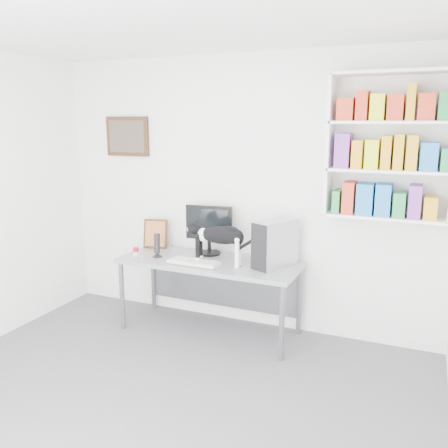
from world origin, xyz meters
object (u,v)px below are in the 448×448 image
Objects in this scene: keyboard at (194,262)px; pc_tower at (275,244)px; bookshelf at (390,147)px; desk at (209,296)px; cat at (220,245)px; monitor at (209,230)px; leaning_print at (156,233)px; soup_can at (136,252)px; speaker at (157,245)px.

pc_tower is (0.72, 0.23, 0.20)m from keyboard.
bookshelf is 0.70× the size of desk.
pc_tower is 0.51m from cat.
bookshelf is at bearing -5.81° from monitor.
leaning_print is 0.38m from soup_can.
keyboard is (0.02, -0.37, -0.24)m from monitor.
speaker is 0.23m from soup_can.
monitor is (-0.10, 0.21, 0.62)m from desk.
leaning_print is at bearing 163.98° from desk.
pc_tower is at bearing -19.24° from leaning_print.
bookshelf is 2.17m from desk.
keyboard reaches higher than desk.
soup_can is at bearing -168.31° from desk.
desk is at bearing -71.92° from monitor.
keyboard is at bearing -32.75° from speaker.
cat is (0.25, -0.30, -0.06)m from monitor.
bookshelf is 2.82× the size of pc_tower.
leaning_print is (-1.37, 0.15, -0.06)m from pc_tower.
bookshelf is 2.42× the size of monitor.
speaker is at bearing 171.82° from keyboard.
keyboard is at bearing -167.09° from cat.
cat is at bearing -137.89° from pc_tower.
pc_tower is 0.69× the size of cat.
cat is at bearing 18.33° from keyboard.
pc_tower is 1.76× the size of speaker.
cat reaches higher than keyboard.
cat is at bearing -30.58° from desk.
bookshelf reaches higher than pc_tower.
soup_can is at bearing -104.64° from leaning_print.
monitor reaches higher than desk.
bookshelf is 1.96× the size of cat.
monitor is 0.81× the size of cat.
soup_can is 0.91m from cat.
soup_can is (-0.65, -0.36, -0.21)m from monitor.
soup_can is at bearing 179.71° from keyboard.
bookshelf reaches higher than monitor.
desk is 5.53× the size of leaning_print.
bookshelf is at bearing 8.74° from desk.
soup_can is (-0.66, 0.02, 0.03)m from keyboard.
speaker is at bearing -69.55° from leaning_print.
leaning_print reaches higher than soup_can.
pc_tower is at bearing 8.68° from soup_can.
desk is at bearing 11.24° from soup_can.
monitor is at bearing -13.67° from leaning_print.
bookshelf is 1.88m from monitor.
soup_can is (-1.39, -0.21, -0.18)m from pc_tower.
desk is 7.06× the size of speaker.
bookshelf is at bearing -12.60° from leaning_print.
leaning_print is at bearing 150.91° from keyboard.
leaning_print is (-0.20, 0.31, 0.03)m from speaker.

